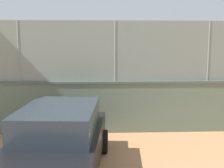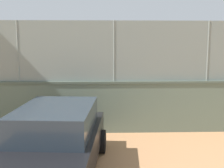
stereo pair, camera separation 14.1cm
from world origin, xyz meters
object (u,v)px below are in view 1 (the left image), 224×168
player_near_wall_returning (148,82)px  parked_car_black (59,141)px  player_crossing_court (133,93)px  sports_ball (73,102)px  player_at_service_line (55,82)px

player_near_wall_returning → parked_car_black: parked_car_black is taller
parked_car_black → player_crossing_court: bearing=-111.5°
player_near_wall_returning → sports_ball: bearing=22.6°
player_at_service_line → sports_ball: size_ratio=8.77×
parked_car_black → player_at_service_line: bearing=-79.4°
player_crossing_court → parked_car_black: 5.82m
sports_ball → parked_car_black: (-0.57, 7.41, 0.71)m
player_near_wall_returning → parked_car_black: 9.63m
player_crossing_court → parked_car_black: bearing=68.5°
player_near_wall_returning → parked_car_black: size_ratio=0.35×
sports_ball → parked_car_black: parked_car_black is taller
player_crossing_court → player_at_service_line: bearing=-39.2°
sports_ball → player_at_service_line: bearing=-45.7°
player_at_service_line → sports_ball: (-1.01, 1.04, -0.86)m
player_near_wall_returning → player_crossing_court: (1.20, 3.62, 0.04)m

